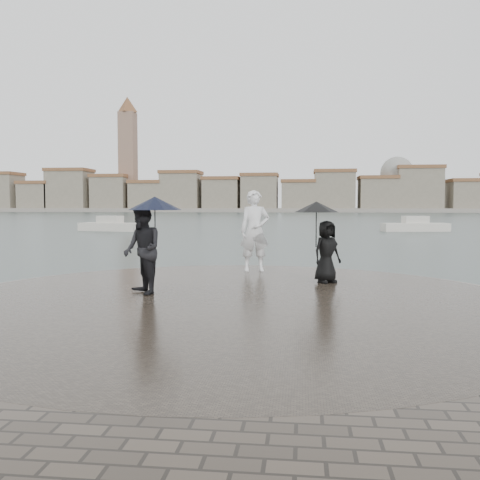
# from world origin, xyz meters

# --- Properties ---
(ground) EXTENTS (400.00, 400.00, 0.00)m
(ground) POSITION_xyz_m (0.00, 0.00, 0.00)
(ground) COLOR #2B3835
(ground) RESTS_ON ground
(kerb_ring) EXTENTS (12.50, 12.50, 0.32)m
(kerb_ring) POSITION_xyz_m (0.00, 3.50, 0.16)
(kerb_ring) COLOR gray
(kerb_ring) RESTS_ON ground
(quay_tip) EXTENTS (11.90, 11.90, 0.36)m
(quay_tip) POSITION_xyz_m (0.00, 3.50, 0.18)
(quay_tip) COLOR #2D261E
(quay_tip) RESTS_ON ground
(statue) EXTENTS (0.93, 0.71, 2.28)m
(statue) POSITION_xyz_m (0.04, 8.02, 1.50)
(statue) COLOR white
(statue) RESTS_ON quay_tip
(visitor_left) EXTENTS (1.36, 1.23, 2.04)m
(visitor_left) POSITION_xyz_m (-1.89, 3.89, 1.51)
(visitor_left) COLOR black
(visitor_left) RESTS_ON quay_tip
(visitor_right) EXTENTS (1.23, 1.10, 1.95)m
(visitor_right) POSITION_xyz_m (1.86, 6.02, 1.51)
(visitor_right) COLOR black
(visitor_right) RESTS_ON quay_tip
(far_skyline) EXTENTS (260.00, 20.00, 37.00)m
(far_skyline) POSITION_xyz_m (-6.29, 160.71, 5.61)
(far_skyline) COLOR gray
(far_skyline) RESTS_ON ground
(boats) EXTENTS (31.53, 5.10, 1.50)m
(boats) POSITION_xyz_m (-2.08, 38.33, 0.38)
(boats) COLOR beige
(boats) RESTS_ON ground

